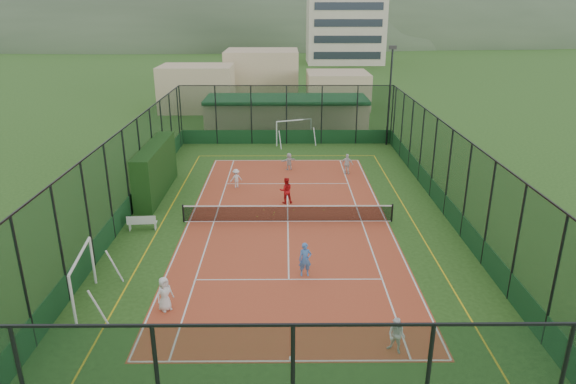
# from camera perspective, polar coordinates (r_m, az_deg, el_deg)

# --- Properties ---
(ground) EXTENTS (300.00, 300.00, 0.00)m
(ground) POSITION_cam_1_polar(r_m,az_deg,el_deg) (28.60, -0.02, -3.31)
(ground) COLOR #274C1A
(ground) RESTS_ON ground
(court_slab) EXTENTS (11.17, 23.97, 0.01)m
(court_slab) POSITION_cam_1_polar(r_m,az_deg,el_deg) (28.60, -0.02, -3.30)
(court_slab) COLOR #B53E28
(court_slab) RESTS_ON ground
(tennis_net) EXTENTS (11.67, 0.12, 1.06)m
(tennis_net) POSITION_cam_1_polar(r_m,az_deg,el_deg) (28.40, -0.02, -2.33)
(tennis_net) COLOR black
(tennis_net) RESTS_ON ground
(perimeter_fence) EXTENTS (18.12, 34.12, 5.00)m
(perimeter_fence) POSITION_cam_1_polar(r_m,az_deg,el_deg) (27.70, -0.02, 1.43)
(perimeter_fence) COLOR black
(perimeter_fence) RESTS_ON ground
(floodlight_ne) EXTENTS (0.60, 0.26, 8.25)m
(floodlight_ne) POSITION_cam_1_polar(r_m,az_deg,el_deg) (44.32, 11.21, 10.35)
(floodlight_ne) COLOR black
(floodlight_ne) RESTS_ON ground
(clubhouse) EXTENTS (15.20, 7.20, 3.15)m
(clubhouse) POSITION_cam_1_polar(r_m,az_deg,el_deg) (49.22, -0.19, 8.66)
(clubhouse) COLOR tan
(clubhouse) RESTS_ON ground
(distant_hills) EXTENTS (200.00, 60.00, 24.00)m
(distant_hills) POSITION_cam_1_polar(r_m,az_deg,el_deg) (176.60, -0.35, 16.48)
(distant_hills) COLOR #384C33
(distant_hills) RESTS_ON ground
(hedge_left) EXTENTS (1.09, 7.28, 3.18)m
(hedge_left) POSITION_cam_1_polar(r_m,az_deg,el_deg) (33.36, -14.49, 2.42)
(hedge_left) COLOR black
(hedge_left) RESTS_ON ground
(white_bench) EXTENTS (1.56, 0.54, 0.86)m
(white_bench) POSITION_cam_1_polar(r_m,az_deg,el_deg) (28.55, -15.89, -3.24)
(white_bench) COLOR white
(white_bench) RESTS_ON ground
(futsal_goal_near) EXTENTS (3.46, 1.38, 2.17)m
(futsal_goal_near) POSITION_cam_1_polar(r_m,az_deg,el_deg) (22.23, -21.77, -9.05)
(futsal_goal_near) COLOR white
(futsal_goal_near) RESTS_ON ground
(futsal_goal_far) EXTENTS (3.39, 2.05, 2.11)m
(futsal_goal_far) POSITION_cam_1_polar(r_m,az_deg,el_deg) (44.19, 0.66, 6.63)
(futsal_goal_far) COLOR white
(futsal_goal_far) RESTS_ON ground
(child_near_left) EXTENTS (0.82, 0.81, 1.43)m
(child_near_left) POSITION_cam_1_polar(r_m,az_deg,el_deg) (21.04, -13.55, -10.95)
(child_near_left) COLOR white
(child_near_left) RESTS_ON court_slab
(child_near_mid) EXTENTS (0.60, 0.42, 1.56)m
(child_near_mid) POSITION_cam_1_polar(r_m,az_deg,el_deg) (22.84, 1.92, -7.51)
(child_near_mid) COLOR #477CC9
(child_near_mid) RESTS_ON court_slab
(child_near_right) EXTENTS (0.82, 0.79, 1.33)m
(child_near_right) POSITION_cam_1_polar(r_m,az_deg,el_deg) (18.70, 11.96, -15.34)
(child_near_right) COLOR white
(child_near_right) RESTS_ON court_slab
(child_far_left) EXTENTS (0.94, 0.76, 1.27)m
(child_far_left) POSITION_cam_1_polar(r_m,az_deg,el_deg) (33.81, -5.79, 1.52)
(child_far_left) COLOR white
(child_far_left) RESTS_ON court_slab
(child_far_right) EXTENTS (0.93, 0.65, 1.47)m
(child_far_right) POSITION_cam_1_polar(r_m,az_deg,el_deg) (36.60, 6.60, 3.11)
(child_far_right) COLOR white
(child_far_right) RESTS_ON court_slab
(child_far_back) EXTENTS (1.20, 0.87, 1.25)m
(child_far_back) POSITION_cam_1_polar(r_m,az_deg,el_deg) (37.36, 0.11, 3.43)
(child_far_back) COLOR silver
(child_far_back) RESTS_ON court_slab
(coach) EXTENTS (0.86, 0.72, 1.61)m
(coach) POSITION_cam_1_polar(r_m,az_deg,el_deg) (30.97, -0.23, 0.18)
(coach) COLOR red
(coach) RESTS_ON court_slab
(tennis_balls) EXTENTS (3.93, 1.08, 0.07)m
(tennis_balls) POSITION_cam_1_polar(r_m,az_deg,el_deg) (29.75, -0.77, -2.27)
(tennis_balls) COLOR #CCE033
(tennis_balls) RESTS_ON court_slab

